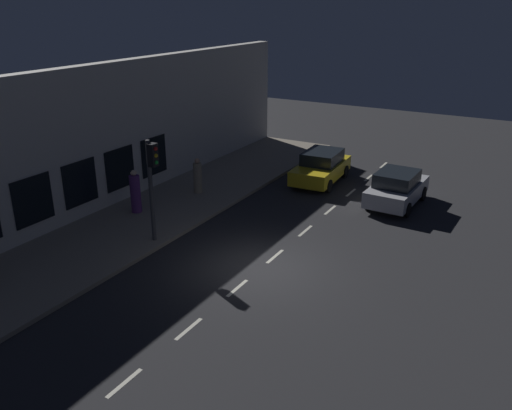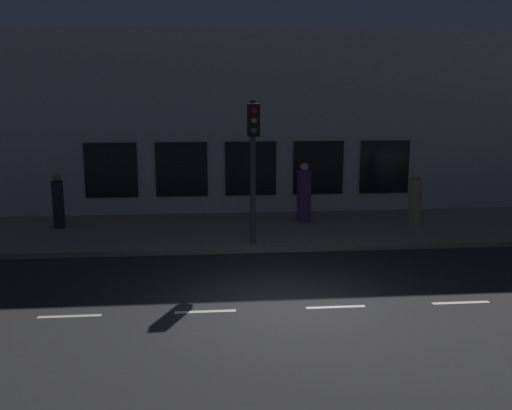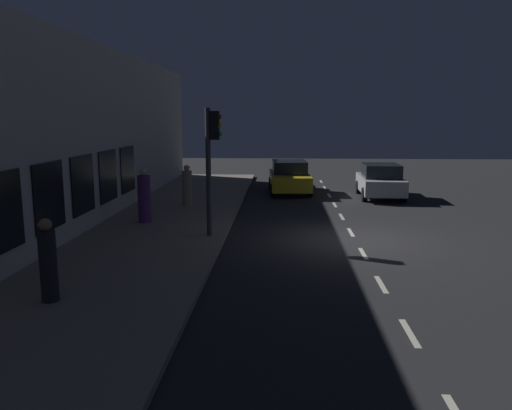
{
  "view_description": "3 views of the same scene",
  "coord_description": "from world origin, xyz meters",
  "px_view_note": "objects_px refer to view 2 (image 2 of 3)",
  "views": [
    {
      "loc": [
        -7.92,
        14.26,
        8.65
      ],
      "look_at": [
        0.93,
        -1.25,
        1.73
      ],
      "focal_mm": 37.34,
      "sensor_mm": 36.0,
      "label": 1
    },
    {
      "loc": [
        -10.72,
        1.59,
        4.28
      ],
      "look_at": [
        2.29,
        0.39,
        1.65
      ],
      "focal_mm": 40.51,
      "sensor_mm": 36.0,
      "label": 2
    },
    {
      "loc": [
        2.27,
        15.29,
        3.77
      ],
      "look_at": [
        3.1,
        -0.63,
        0.95
      ],
      "focal_mm": 35.44,
      "sensor_mm": 36.0,
      "label": 3
    }
  ],
  "objects_px": {
    "traffic_light": "(253,149)",
    "pedestrian_0": "(58,202)",
    "pedestrian_1": "(304,195)",
    "pedestrian_2": "(415,201)"
  },
  "relations": [
    {
      "from": "pedestrian_1",
      "to": "pedestrian_2",
      "type": "distance_m",
      "value": 3.41
    },
    {
      "from": "traffic_light",
      "to": "pedestrian_0",
      "type": "relative_size",
      "value": 2.31
    },
    {
      "from": "pedestrian_0",
      "to": "pedestrian_2",
      "type": "bearing_deg",
      "value": -17.28
    },
    {
      "from": "pedestrian_2",
      "to": "traffic_light",
      "type": "bearing_deg",
      "value": -0.04
    },
    {
      "from": "traffic_light",
      "to": "pedestrian_1",
      "type": "xyz_separation_m",
      "value": [
        2.61,
        -1.84,
        -1.72
      ]
    },
    {
      "from": "traffic_light",
      "to": "pedestrian_2",
      "type": "xyz_separation_m",
      "value": [
        1.75,
        -5.14,
        -1.81
      ]
    },
    {
      "from": "traffic_light",
      "to": "pedestrian_2",
      "type": "height_order",
      "value": "traffic_light"
    },
    {
      "from": "pedestrian_0",
      "to": "pedestrian_1",
      "type": "height_order",
      "value": "pedestrian_1"
    },
    {
      "from": "pedestrian_1",
      "to": "pedestrian_0",
      "type": "bearing_deg",
      "value": 135.31
    },
    {
      "from": "pedestrian_0",
      "to": "pedestrian_1",
      "type": "bearing_deg",
      "value": -12.41
    }
  ]
}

